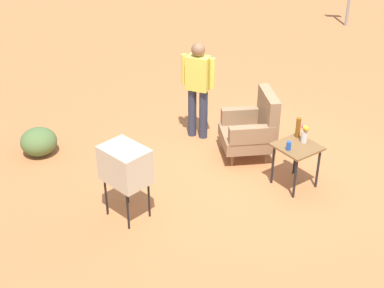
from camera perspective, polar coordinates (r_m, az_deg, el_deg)
ground_plane at (r=8.32m, az=6.69°, el=-1.93°), size 60.00×60.00×0.00m
armchair at (r=8.26m, az=6.59°, el=1.79°), size 1.04×1.04×1.06m
side_table at (r=7.58m, az=11.21°, el=-0.82°), size 0.56×0.56×0.65m
tv_on_stand at (r=6.75m, az=-7.18°, el=-2.27°), size 0.67×0.55×1.03m
person_standing at (r=8.59m, az=0.64°, el=6.38°), size 0.50×0.38×1.64m
bottle_tall_amber at (r=7.69m, az=11.34°, el=1.76°), size 0.07×0.07×0.30m
soda_can_blue at (r=7.38m, az=10.35°, el=-0.19°), size 0.07×0.07×0.12m
flower_vase at (r=7.57m, az=12.01°, el=1.18°), size 0.15×0.10×0.27m
shrub_near at (r=8.72m, az=-16.15°, el=0.26°), size 0.57×0.57×0.44m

